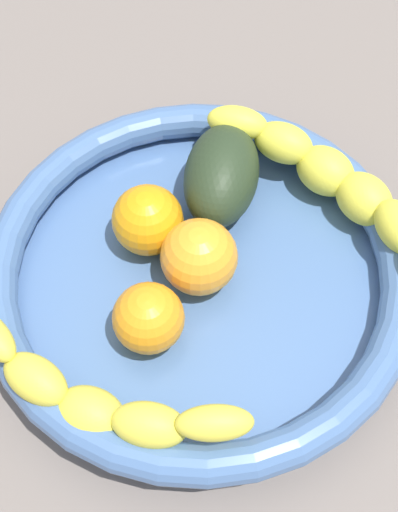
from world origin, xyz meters
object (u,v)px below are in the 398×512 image
Objects in this scene: banana_draped_left at (339,185)px; avocado_dark at (222,175)px; orange_mid_left at (196,255)px; orange_mid_right at (148,318)px; banana_draped_right at (93,399)px; fruit_bowl at (199,275)px; orange_front at (148,220)px.

banana_draped_left is 1.93× the size of avocado_dark.
orange_mid_right is (-3.52, -4.93, -0.31)cm from orange_mid_left.
banana_draped_right is (-18.37, -16.76, -0.36)cm from banana_draped_left.
orange_mid_left is at bearing 140.15° from fruit_bowl.
fruit_bowl is 2.57cm from orange_mid_left.
fruit_bowl is 6.45cm from orange_mid_right.
orange_front is at bearing 90.57° from orange_mid_right.
avocado_dark is at bearing 170.16° from banana_draped_left.
banana_draped_left is at bearing 27.42° from orange_mid_left.
banana_draped_left is at bearing 36.08° from orange_mid_right.
orange_mid_left reaches higher than fruit_bowl.
banana_draped_left is 18.33cm from orange_mid_right.
banana_draped_left reaches higher than orange_front.
orange_mid_right reaches higher than fruit_bowl.
avocado_dark reaches higher than orange_front.
banana_draped_right is at bearing -116.94° from avocado_dark.
fruit_bowl is 12.96cm from banana_draped_left.
orange_front is (3.48, 14.29, -0.15)cm from banana_draped_right.
banana_draped_right is 2.06× the size of avocado_dark.
fruit_bowl is at bearing -105.09° from avocado_dark.
fruit_bowl is 6.37× the size of orange_mid_right.
orange_mid_left is at bearing -152.58° from banana_draped_left.
orange_mid_left reaches higher than orange_mid_right.
orange_front is at bearing -145.29° from avocado_dark.
fruit_bowl is 5.73cm from orange_front.
banana_draped_left is 24.87cm from banana_draped_right.
avocado_dark reaches higher than banana_draped_right.
orange_front is at bearing -170.58° from banana_draped_left.
banana_draped_left is 3.35× the size of orange_front.
fruit_bowl is 5.94× the size of orange_front.
orange_mid_right is (-14.81, -10.79, -0.69)cm from banana_draped_left.
avocado_dark reaches higher than orange_mid_left.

